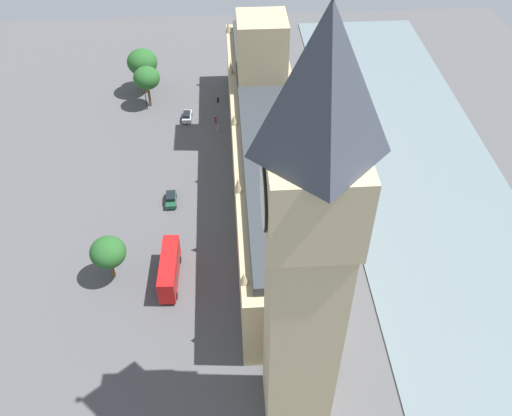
{
  "coord_description": "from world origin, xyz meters",
  "views": [
    {
      "loc": [
        5.15,
        80.2,
        68.37
      ],
      "look_at": [
        1.0,
        15.83,
        7.94
      ],
      "focal_mm": 38.97,
      "sensor_mm": 36.0,
      "label": 1
    }
  ],
  "objects_px": {
    "double_decker_bus_under_trees": "(169,269)",
    "plane_tree_near_tower": "(142,62)",
    "parliament_building": "(266,141)",
    "clock_tower": "(308,261)",
    "pedestrian_trailing": "(215,119)",
    "plane_tree_corner": "(140,66)",
    "plane_tree_by_river_gate": "(108,252)",
    "pedestrian_far_end": "(218,99)",
    "street_lamp_slot_10": "(145,92)",
    "car_silver_kerbside": "(187,116)",
    "car_dark_green_leading": "(171,199)",
    "pedestrian_opposite_hall": "(218,128)",
    "plane_tree_midblock": "(147,78)"
  },
  "relations": [
    {
      "from": "double_decker_bus_under_trees",
      "to": "clock_tower",
      "type": "bearing_deg",
      "value": 129.97
    },
    {
      "from": "double_decker_bus_under_trees",
      "to": "plane_tree_near_tower",
      "type": "height_order",
      "value": "plane_tree_near_tower"
    },
    {
      "from": "double_decker_bus_under_trees",
      "to": "plane_tree_near_tower",
      "type": "bearing_deg",
      "value": -79.27
    },
    {
      "from": "pedestrian_trailing",
      "to": "clock_tower",
      "type": "bearing_deg",
      "value": 100.42
    },
    {
      "from": "clock_tower",
      "to": "plane_tree_midblock",
      "type": "distance_m",
      "value": 79.76
    },
    {
      "from": "pedestrian_far_end",
      "to": "pedestrian_trailing",
      "type": "height_order",
      "value": "pedestrian_trailing"
    },
    {
      "from": "parliament_building",
      "to": "plane_tree_corner",
      "type": "bearing_deg",
      "value": -52.53
    },
    {
      "from": "pedestrian_far_end",
      "to": "plane_tree_near_tower",
      "type": "distance_m",
      "value": 18.59
    },
    {
      "from": "pedestrian_far_end",
      "to": "plane_tree_midblock",
      "type": "distance_m",
      "value": 16.34
    },
    {
      "from": "plane_tree_near_tower",
      "to": "pedestrian_trailing",
      "type": "bearing_deg",
      "value": 140.32
    },
    {
      "from": "pedestrian_opposite_hall",
      "to": "pedestrian_trailing",
      "type": "xyz_separation_m",
      "value": [
        0.55,
        -3.39,
        -0.0
      ]
    },
    {
      "from": "plane_tree_midblock",
      "to": "street_lamp_slot_10",
      "type": "distance_m",
      "value": 2.99
    },
    {
      "from": "street_lamp_slot_10",
      "to": "clock_tower",
      "type": "bearing_deg",
      "value": 108.96
    },
    {
      "from": "pedestrian_trailing",
      "to": "plane_tree_by_river_gate",
      "type": "bearing_deg",
      "value": 70.69
    },
    {
      "from": "clock_tower",
      "to": "plane_tree_corner",
      "type": "height_order",
      "value": "clock_tower"
    },
    {
      "from": "car_dark_green_leading",
      "to": "street_lamp_slot_10",
      "type": "height_order",
      "value": "street_lamp_slot_10"
    },
    {
      "from": "car_silver_kerbside",
      "to": "pedestrian_far_end",
      "type": "bearing_deg",
      "value": 47.33
    },
    {
      "from": "car_silver_kerbside",
      "to": "pedestrian_far_end",
      "type": "relative_size",
      "value": 2.8
    },
    {
      "from": "street_lamp_slot_10",
      "to": "plane_tree_corner",
      "type": "bearing_deg",
      "value": -80.27
    },
    {
      "from": "pedestrian_trailing",
      "to": "parliament_building",
      "type": "bearing_deg",
      "value": 119.2
    },
    {
      "from": "pedestrian_opposite_hall",
      "to": "street_lamp_slot_10",
      "type": "relative_size",
      "value": 0.25
    },
    {
      "from": "clock_tower",
      "to": "street_lamp_slot_10",
      "type": "relative_size",
      "value": 8.64
    },
    {
      "from": "pedestrian_opposite_hall",
      "to": "plane_tree_corner",
      "type": "xyz_separation_m",
      "value": [
        17.29,
        -19.05,
        4.54
      ]
    },
    {
      "from": "plane_tree_near_tower",
      "to": "street_lamp_slot_10",
      "type": "height_order",
      "value": "plane_tree_near_tower"
    },
    {
      "from": "car_dark_green_leading",
      "to": "pedestrian_far_end",
      "type": "relative_size",
      "value": 2.84
    },
    {
      "from": "pedestrian_far_end",
      "to": "street_lamp_slot_10",
      "type": "relative_size",
      "value": 0.25
    },
    {
      "from": "clock_tower",
      "to": "pedestrian_far_end",
      "type": "xyz_separation_m",
      "value": [
        8.85,
        -73.44,
        -27.58
      ]
    },
    {
      "from": "car_silver_kerbside",
      "to": "plane_tree_near_tower",
      "type": "bearing_deg",
      "value": 132.64
    },
    {
      "from": "pedestrian_trailing",
      "to": "plane_tree_corner",
      "type": "relative_size",
      "value": 0.22
    },
    {
      "from": "clock_tower",
      "to": "double_decker_bus_under_trees",
      "type": "distance_m",
      "value": 37.92
    },
    {
      "from": "double_decker_bus_under_trees",
      "to": "plane_tree_near_tower",
      "type": "xyz_separation_m",
      "value": [
        8.25,
        -56.51,
        5.07
      ]
    },
    {
      "from": "parliament_building",
      "to": "plane_tree_by_river_gate",
      "type": "bearing_deg",
      "value": 42.32
    },
    {
      "from": "parliament_building",
      "to": "car_dark_green_leading",
      "type": "distance_m",
      "value": 20.27
    },
    {
      "from": "parliament_building",
      "to": "street_lamp_slot_10",
      "type": "bearing_deg",
      "value": -44.86
    },
    {
      "from": "pedestrian_opposite_hall",
      "to": "street_lamp_slot_10",
      "type": "xyz_separation_m",
      "value": [
        15.62,
        -9.3,
        3.7
      ]
    },
    {
      "from": "plane_tree_near_tower",
      "to": "plane_tree_by_river_gate",
      "type": "xyz_separation_m",
      "value": [
        0.81,
        55.24,
        -2.09
      ]
    },
    {
      "from": "pedestrian_trailing",
      "to": "street_lamp_slot_10",
      "type": "relative_size",
      "value": 0.25
    },
    {
      "from": "parliament_building",
      "to": "clock_tower",
      "type": "distance_m",
      "value": 51.28
    },
    {
      "from": "parliament_building",
      "to": "car_silver_kerbside",
      "type": "xyz_separation_m",
      "value": [
        15.53,
        -19.8,
        -7.1
      ]
    },
    {
      "from": "pedestrian_opposite_hall",
      "to": "plane_tree_corner",
      "type": "bearing_deg",
      "value": 91.25
    },
    {
      "from": "pedestrian_opposite_hall",
      "to": "pedestrian_far_end",
      "type": "relative_size",
      "value": 1.01
    },
    {
      "from": "plane_tree_corner",
      "to": "plane_tree_by_river_gate",
      "type": "bearing_deg",
      "value": 90.15
    },
    {
      "from": "pedestrian_trailing",
      "to": "plane_tree_near_tower",
      "type": "distance_m",
      "value": 21.67
    },
    {
      "from": "car_dark_green_leading",
      "to": "street_lamp_slot_10",
      "type": "relative_size",
      "value": 0.71
    },
    {
      "from": "car_silver_kerbside",
      "to": "pedestrian_opposite_hall",
      "type": "relative_size",
      "value": 2.76
    },
    {
      "from": "double_decker_bus_under_trees",
      "to": "pedestrian_trailing",
      "type": "relative_size",
      "value": 6.64
    },
    {
      "from": "car_dark_green_leading",
      "to": "parliament_building",
      "type": "bearing_deg",
      "value": -160.76
    },
    {
      "from": "parliament_building",
      "to": "car_silver_kerbside",
      "type": "relative_size",
      "value": 17.67
    },
    {
      "from": "car_dark_green_leading",
      "to": "pedestrian_trailing",
      "type": "relative_size",
      "value": 2.81
    },
    {
      "from": "clock_tower",
      "to": "pedestrian_trailing",
      "type": "relative_size",
      "value": 34.26
    }
  ]
}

